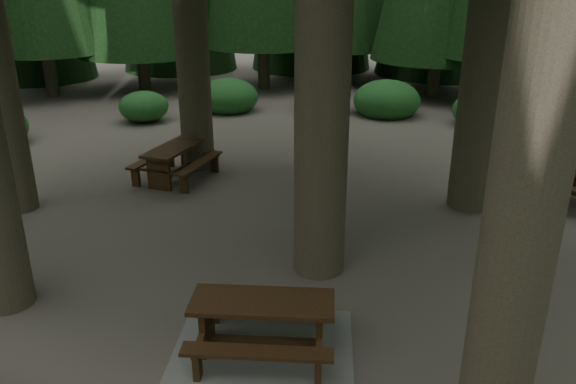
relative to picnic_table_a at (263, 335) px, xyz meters
The scene contains 4 objects.
ground 2.47m from the picnic_table_a, 118.02° to the left, with size 80.00×80.00×0.00m, color #585047.
picnic_table_a is the anchor object (origin of this frame).
picnic_table_b 7.03m from the picnic_table_a, 138.35° to the left, with size 1.81×2.11×0.82m.
shrub_ring 2.96m from the picnic_table_a, 98.78° to the left, with size 23.86×24.64×1.49m.
Camera 1 is at (4.36, -7.32, 4.60)m, focal length 35.00 mm.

